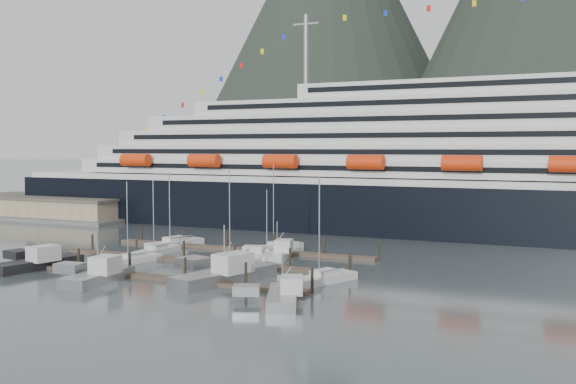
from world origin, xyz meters
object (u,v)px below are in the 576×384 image
object	(u,v)px
trawler_b	(97,275)
trawler_d	(281,295)
sailboat_e	(175,244)
sailboat_g	(278,247)
cruise_ship	(492,174)
sailboat_a	(158,252)
sailboat_b	(133,260)
trawler_e	(276,254)
warehouse	(53,209)
sailboat_f	(269,254)
sailboat_d	(235,264)
trawler_c	(224,274)
trawler_a	(38,262)
sailboat_h	(324,279)

from	to	relation	value
trawler_b	trawler_d	size ratio (longest dim) A/B	1.07
sailboat_e	sailboat_g	size ratio (longest dim) A/B	0.92
cruise_ship	sailboat_a	distance (m)	66.78
sailboat_b	trawler_b	distance (m)	14.89
trawler_d	sailboat_b	bearing A→B (deg)	42.17
trawler_d	trawler_e	size ratio (longest dim) A/B	1.04
cruise_ship	warehouse	xyz separation A→B (m)	(-102.03, -12.94, -9.79)
sailboat_b	sailboat_g	bearing A→B (deg)	-19.22
sailboat_a	sailboat_f	bearing A→B (deg)	-71.55
sailboat_b	trawler_b	xyz separation A→B (m)	(5.27, -13.92, 0.52)
sailboat_f	sailboat_a	bearing A→B (deg)	109.69
trawler_b	trawler_e	bearing A→B (deg)	-31.36
warehouse	sailboat_d	bearing A→B (deg)	-28.09
trawler_b	trawler_c	bearing A→B (deg)	-66.87
trawler_e	warehouse	bearing A→B (deg)	53.10
sailboat_d	sailboat_f	world-z (taller)	sailboat_d
cruise_ship	trawler_a	bearing A→B (deg)	-128.87
sailboat_f	trawler_c	size ratio (longest dim) A/B	0.68
cruise_ship	sailboat_a	size ratio (longest dim) A/B	16.80
trawler_c	trawler_b	bearing A→B (deg)	134.22
sailboat_h	trawler_c	bearing A→B (deg)	132.90
trawler_c	warehouse	bearing A→B (deg)	73.48
cruise_ship	sailboat_b	xyz separation A→B (m)	(-43.64, -56.04, -11.63)
sailboat_b	trawler_a	size ratio (longest dim) A/B	0.94
sailboat_f	cruise_ship	bearing A→B (deg)	-29.69
warehouse	trawler_a	bearing A→B (deg)	-47.08
trawler_b	sailboat_h	bearing A→B (deg)	-70.00
sailboat_b	trawler_c	distance (m)	20.46
warehouse	sailboat_a	distance (m)	66.55
sailboat_g	trawler_d	size ratio (longest dim) A/B	1.36
sailboat_d	sailboat_f	distance (m)	9.96
sailboat_f	sailboat_d	bearing A→B (deg)	-179.80
cruise_ship	trawler_a	size ratio (longest dim) A/B	15.56
sailboat_f	sailboat_g	world-z (taller)	sailboat_g
sailboat_b	sailboat_d	size ratio (longest dim) A/B	0.87
sailboat_a	sailboat_e	distance (m)	8.68
trawler_e	trawler_a	bearing A→B (deg)	113.69
sailboat_d	sailboat_h	size ratio (longest dim) A/B	1.02
sailboat_b	warehouse	bearing A→B (deg)	67.73
sailboat_b	sailboat_e	world-z (taller)	sailboat_e
warehouse	sailboat_e	world-z (taller)	sailboat_e
warehouse	trawler_d	bearing A→B (deg)	-32.40
sailboat_a	trawler_a	distance (m)	19.59
sailboat_d	sailboat_g	xyz separation A→B (m)	(-1.66, 17.45, 0.00)
cruise_ship	trawler_c	size ratio (longest dim) A/B	12.90
sailboat_e	sailboat_h	distance (m)	40.03
sailboat_d	sailboat_g	world-z (taller)	sailboat_g
sailboat_d	trawler_e	world-z (taller)	sailboat_d
sailboat_h	trawler_c	world-z (taller)	sailboat_h
sailboat_f	trawler_d	world-z (taller)	sailboat_f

